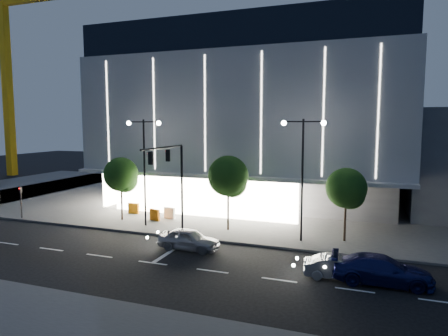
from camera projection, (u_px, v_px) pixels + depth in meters
ground at (138, 252)px, 26.96m from camera, size 160.00×160.00×0.00m
sidewalk_museum at (283, 196)px, 47.68m from camera, size 70.00×40.00×0.15m
museum at (264, 118)px, 45.77m from camera, size 30.00×25.80×18.00m
traffic_mast at (173, 173)px, 29.18m from camera, size 0.33×5.89×7.07m
street_lamp_west at (144, 156)px, 32.92m from camera, size 3.16×0.36×9.00m
street_lamp_east at (303, 162)px, 28.52m from camera, size 3.16×0.36×9.00m
ped_signal_far at (21, 199)px, 36.04m from camera, size 0.22×0.24×3.00m
tower_crane at (10, 50)px, 64.72m from camera, size 32.00×2.00×28.50m
tree_left at (121, 176)px, 35.10m from camera, size 3.02×3.02×5.72m
tree_mid at (229, 178)px, 31.67m from camera, size 3.25×3.25×6.15m
tree_right at (346, 190)px, 28.67m from camera, size 2.91×2.91×5.51m
car_lead at (189, 239)px, 27.42m from camera, size 4.37×1.88×1.47m
car_second at (338, 268)px, 22.36m from camera, size 3.92×1.82×1.25m
car_third at (382, 270)px, 21.62m from camera, size 5.36×2.35×1.53m
barrier_a at (134, 208)px, 37.91m from camera, size 1.10×0.27×1.00m
barrier_b at (170, 213)px, 35.91m from camera, size 1.13×0.43×1.00m
barrier_c at (155, 215)px, 35.19m from camera, size 1.12×0.59×1.00m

